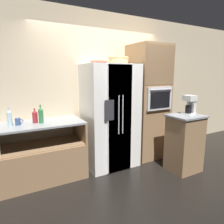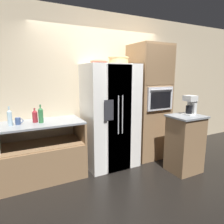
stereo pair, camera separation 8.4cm
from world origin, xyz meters
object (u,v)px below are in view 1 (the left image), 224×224
at_px(wall_oven, 148,102).
at_px(coffee_maker, 190,104).
at_px(bottle_short, 41,115).
at_px(refrigerator, 110,116).
at_px(bottle_wide, 10,118).
at_px(wicker_basket, 118,60).
at_px(bottle_tall, 35,116).
at_px(mug, 18,122).
at_px(fruit_bowl, 99,62).

relative_size(wall_oven, coffee_maker, 6.75).
bearing_deg(bottle_short, refrigerator, -0.14).
height_order(bottle_short, bottle_wide, bottle_wide).
bearing_deg(wicker_basket, bottle_tall, 179.76).
relative_size(bottle_tall, bottle_wide, 0.78).
bearing_deg(bottle_wide, mug, 17.65).
bearing_deg(fruit_bowl, bottle_tall, 175.34).
relative_size(mug, coffee_maker, 0.34).
bearing_deg(fruit_bowl, mug, 177.30).
xyz_separation_m(refrigerator, bottle_tall, (-1.27, 0.07, 0.11)).
relative_size(refrigerator, bottle_short, 6.54).
bearing_deg(wall_oven, bottle_wide, -179.70).
distance_m(refrigerator, coffee_maker, 1.40).
relative_size(wicker_basket, bottle_wide, 1.30).
xyz_separation_m(wicker_basket, bottle_tall, (-1.47, 0.01, -0.88)).
height_order(refrigerator, fruit_bowl, fruit_bowl).
relative_size(wicker_basket, fruit_bowl, 1.24).
bearing_deg(coffee_maker, refrigerator, 143.77).
height_order(wicker_basket, mug, wicker_basket).
distance_m(wall_oven, wicker_basket, 1.04).
bearing_deg(wicker_basket, bottle_short, -177.44).
height_order(wicker_basket, bottle_short, wicker_basket).
relative_size(refrigerator, bottle_wide, 6.47).
xyz_separation_m(refrigerator, wall_oven, (0.87, 0.03, 0.19)).
relative_size(wicker_basket, bottle_tall, 1.67).
xyz_separation_m(mug, coffee_maker, (2.62, -0.86, 0.19)).
relative_size(bottle_short, coffee_maker, 0.85).
bearing_deg(wicker_basket, fruit_bowl, -169.26).
xyz_separation_m(wicker_basket, bottle_wide, (-1.82, -0.05, -0.86)).
relative_size(wall_oven, fruit_bowl, 7.45).
bearing_deg(coffee_maker, fruit_bowl, 148.94).
relative_size(bottle_short, mug, 2.49).
xyz_separation_m(refrigerator, bottle_wide, (-1.62, 0.01, 0.14)).
xyz_separation_m(wall_oven, bottle_tall, (-2.14, 0.05, -0.08)).
height_order(refrigerator, wall_oven, wall_oven).
bearing_deg(mug, wicker_basket, 0.62).
distance_m(bottle_short, coffee_maker, 2.44).
xyz_separation_m(bottle_tall, coffee_maker, (2.38, -0.88, 0.13)).
distance_m(wicker_basket, bottle_short, 1.64).
bearing_deg(wicker_basket, wall_oven, -3.34).
height_order(refrigerator, bottle_wide, refrigerator).
xyz_separation_m(refrigerator, bottle_short, (-1.19, 0.00, 0.14)).
height_order(fruit_bowl, coffee_maker, fruit_bowl).
bearing_deg(coffee_maker, mug, 161.84).
distance_m(wall_oven, coffee_maker, 0.87).
height_order(bottle_tall, mug, bottle_tall).
bearing_deg(wall_oven, bottle_short, -179.35).
bearing_deg(bottle_tall, fruit_bowl, -4.66).
distance_m(fruit_bowl, bottle_wide, 1.62).
bearing_deg(wicker_basket, coffee_maker, -44.11).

